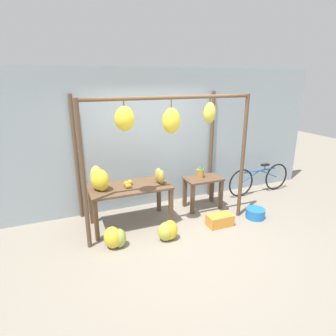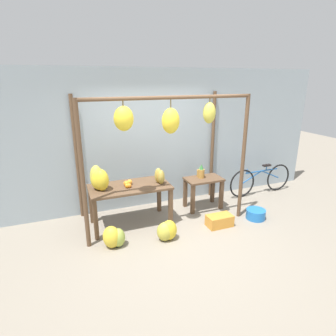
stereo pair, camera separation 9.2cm
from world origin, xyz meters
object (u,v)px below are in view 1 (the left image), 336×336
at_px(banana_pile_ground_right, 168,231).
at_px(parked_bicycle, 259,179).
at_px(fruit_crate_white, 220,220).
at_px(orange_pile, 128,184).
at_px(pineapple_cluster, 200,172).
at_px(banana_pile_ground_left, 115,238).
at_px(papaya_pile, 160,177).
at_px(banana_pile_on_table, 100,180).
at_px(blue_bucket, 255,213).

distance_m(banana_pile_ground_right, parked_bicycle, 2.96).
distance_m(fruit_crate_white, parked_bicycle, 1.97).
distance_m(orange_pile, pineapple_cluster, 1.60).
bearing_deg(banana_pile_ground_left, pineapple_cluster, 23.35).
bearing_deg(pineapple_cluster, banana_pile_ground_left, -156.65).
relative_size(banana_pile_ground_left, banana_pile_ground_right, 1.17).
height_order(parked_bicycle, papaya_pile, papaya_pile).
height_order(orange_pile, banana_pile_ground_left, orange_pile).
xyz_separation_m(orange_pile, banana_pile_ground_left, (-0.40, -0.65, -0.63)).
bearing_deg(banana_pile_on_table, parked_bicycle, 4.64).
distance_m(fruit_crate_white, blue_bucket, 0.80).
bearing_deg(blue_bucket, papaya_pile, 161.14).
distance_m(pineapple_cluster, blue_bucket, 1.34).
xyz_separation_m(fruit_crate_white, parked_bicycle, (1.69, 0.98, 0.24)).
relative_size(orange_pile, blue_bucket, 0.65).
bearing_deg(orange_pile, papaya_pile, -8.82).
height_order(orange_pile, fruit_crate_white, orange_pile).
bearing_deg(banana_pile_ground_right, parked_bicycle, 21.25).
distance_m(orange_pile, parked_bicycle, 3.26).
bearing_deg(pineapple_cluster, banana_pile_ground_right, -138.96).
relative_size(orange_pile, banana_pile_ground_left, 0.53).
bearing_deg(banana_pile_ground_left, banana_pile_ground_right, -7.81).
bearing_deg(orange_pile, banana_pile_ground_left, -121.67).
height_order(banana_pile_on_table, banana_pile_ground_right, banana_pile_on_table).
height_order(banana_pile_on_table, blue_bucket, banana_pile_on_table).
relative_size(fruit_crate_white, blue_bucket, 1.29).
bearing_deg(banana_pile_on_table, banana_pile_ground_right, -39.24).
xyz_separation_m(pineapple_cluster, fruit_crate_white, (-0.05, -0.89, -0.66)).
bearing_deg(blue_bucket, fruit_crate_white, 179.55).
relative_size(banana_pile_on_table, fruit_crate_white, 0.92).
height_order(fruit_crate_white, blue_bucket, fruit_crate_white).
relative_size(banana_pile_on_table, orange_pile, 1.83).
bearing_deg(banana_pile_ground_right, papaya_pile, 79.34).
height_order(orange_pile, papaya_pile, papaya_pile).
bearing_deg(banana_pile_ground_left, parked_bicycle, 14.75).
relative_size(banana_pile_ground_left, papaya_pile, 1.57).
height_order(pineapple_cluster, banana_pile_ground_left, pineapple_cluster).
distance_m(pineapple_cluster, papaya_pile, 1.04).
height_order(orange_pile, blue_bucket, orange_pile).
bearing_deg(fruit_crate_white, blue_bucket, -0.45).
height_order(blue_bucket, papaya_pile, papaya_pile).
bearing_deg(parked_bicycle, pineapple_cluster, -176.62).
bearing_deg(banana_pile_ground_left, banana_pile_on_table, 97.01).
height_order(orange_pile, banana_pile_ground_right, orange_pile).
xyz_separation_m(blue_bucket, papaya_pile, (-1.74, 0.59, 0.80)).
bearing_deg(papaya_pile, pineapple_cluster, 16.73).
distance_m(banana_pile_on_table, orange_pile, 0.50).
relative_size(banana_pile_ground_right, blue_bucket, 1.04).
distance_m(pineapple_cluster, banana_pile_ground_left, 2.24).
relative_size(blue_bucket, parked_bicycle, 0.21).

